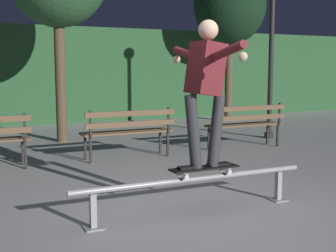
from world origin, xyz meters
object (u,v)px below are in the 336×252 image
object	(u,v)px
grind_rail	(195,184)
skateboard	(204,168)
skateboarder	(206,81)
park_bench_left_center	(129,128)
lamp_post_right	(272,26)
tree_far_right	(230,6)
park_bench_right_center	(247,121)

from	to	relation	value
grind_rail	skateboard	world-z (taller)	skateboard
skateboard	skateboarder	xyz separation A→B (m)	(0.00, 0.00, 0.94)
grind_rail	park_bench_left_center	xyz separation A→B (m)	(0.38, 3.07, 0.22)
grind_rail	skateboarder	xyz separation A→B (m)	(0.12, 0.00, 1.10)
lamp_post_right	skateboard	bearing A→B (deg)	-134.74
park_bench_left_center	lamp_post_right	world-z (taller)	lamp_post_right
skateboarder	tree_far_right	world-z (taller)	tree_far_right
skateboard	park_bench_right_center	size ratio (longest dim) A/B	0.49
grind_rail	tree_far_right	world-z (taller)	tree_far_right
park_bench_left_center	grind_rail	bearing A→B (deg)	-97.05
skateboard	park_bench_left_center	world-z (taller)	park_bench_left_center
skateboard	lamp_post_right	distance (m)	5.94
skateboard	lamp_post_right	xyz separation A→B (m)	(3.94, 3.97, 2.00)
grind_rail	park_bench_right_center	distance (m)	4.17
skateboarder	park_bench_right_center	world-z (taller)	skateboarder
lamp_post_right	skateboarder	bearing A→B (deg)	-134.72
park_bench_right_center	grind_rail	bearing A→B (deg)	-132.42
skateboarder	park_bench_left_center	bearing A→B (deg)	85.14
park_bench_right_center	tree_far_right	xyz separation A→B (m)	(2.26, 4.18, 2.83)
skateboarder	skateboard	bearing A→B (deg)	-178.99
grind_rail	tree_far_right	xyz separation A→B (m)	(5.07, 7.25, 3.05)
park_bench_left_center	tree_far_right	xyz separation A→B (m)	(4.69, 4.18, 2.83)
grind_rail	lamp_post_right	xyz separation A→B (m)	(4.05, 3.97, 2.17)
grind_rail	tree_far_right	size ratio (longest dim) A/B	0.60
skateboard	lamp_post_right	bearing A→B (deg)	45.26
skateboarder	tree_far_right	size ratio (longest dim) A/B	0.34
tree_far_right	grind_rail	bearing A→B (deg)	-124.94
lamp_post_right	park_bench_left_center	bearing A→B (deg)	-166.26
grind_rail	skateboard	xyz separation A→B (m)	(0.12, 0.00, 0.16)
skateboard	skateboarder	world-z (taller)	skateboarder
park_bench_left_center	park_bench_right_center	distance (m)	2.43
grind_rail	park_bench_right_center	size ratio (longest dim) A/B	1.70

